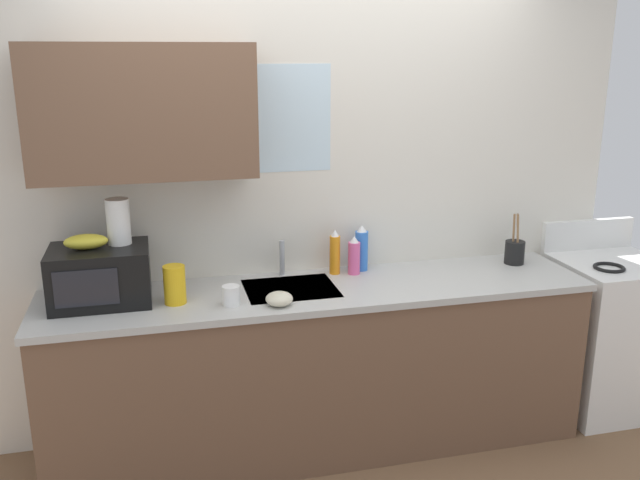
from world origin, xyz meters
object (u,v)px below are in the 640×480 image
Objects in this scene: banana_bunch at (86,242)px; dish_soap_bottle_pink at (354,256)px; stove_range at (607,333)px; cereal_canister at (175,285)px; microwave at (100,275)px; mug_white at (231,295)px; paper_towel_roll at (118,222)px; utensil_crock at (515,251)px; dish_soap_bottle_orange at (335,253)px; dish_soap_bottle_blue at (361,249)px; small_bowl at (279,299)px.

dish_soap_bottle_pink is (1.34, 0.11, -0.21)m from banana_bunch.
stove_range is 5.82× the size of cereal_canister.
dish_soap_bottle_pink is (1.30, 0.12, -0.04)m from microwave.
paper_towel_roll is at bearing 154.16° from mug_white.
banana_bunch reaches higher than microwave.
paper_towel_roll is at bearing 18.43° from banana_bunch.
stove_range is 4.91× the size of paper_towel_roll.
mug_white is 0.33× the size of utensil_crock.
dish_soap_bottle_pink reaches higher than stove_range.
stove_range is at bearing -2.04° from paper_towel_roll.
banana_bunch reaches higher than dish_soap_bottle_orange.
banana_bunch is 1.37m from dish_soap_bottle_pink.
paper_towel_roll is 0.75× the size of utensil_crock.
dish_soap_bottle_orange reaches higher than stove_range.
dish_soap_bottle_orange reaches higher than dish_soap_bottle_pink.
banana_bunch is 1.27m from dish_soap_bottle_orange.
dish_soap_bottle_orange is at bearing -171.13° from dish_soap_bottle_blue.
dish_soap_bottle_orange is at bearing 173.25° from stove_range.
cereal_canister is (0.24, -0.15, -0.29)m from paper_towel_roll.
microwave is 2.23m from utensil_crock.
cereal_canister is 1.90m from utensil_crock.
utensil_crock is (0.88, -0.10, -0.05)m from dish_soap_bottle_blue.
paper_towel_roll is at bearing -175.07° from dish_soap_bottle_orange.
mug_white is 0.23m from small_bowl.
banana_bunch reaches higher than dish_soap_bottle_blue.
dish_soap_bottle_orange is 0.10m from dish_soap_bottle_pink.
stove_range is 1.72m from dish_soap_bottle_orange.
paper_towel_roll is 0.87× the size of dish_soap_bottle_blue.
dish_soap_bottle_blue is at bearing 14.88° from cereal_canister.
cereal_canister is 0.50m from small_bowl.
paper_towel_roll reaches higher than mug_white.
paper_towel_roll is 2.32× the size of mug_white.
dish_soap_bottle_pink is at bearing 5.14° from microwave.
dish_soap_bottle_blue reaches higher than stove_range.
banana_bunch is 0.95× the size of dish_soap_bottle_pink.
paper_towel_roll is at bearing -174.57° from dish_soap_bottle_blue.
banana_bunch reaches higher than cereal_canister.
dish_soap_bottle_orange is 1.88× the size of small_bowl.
dish_soap_bottle_blue is at bearing 6.88° from banana_bunch.
paper_towel_roll reaches higher than dish_soap_bottle_blue.
paper_towel_roll is 0.90× the size of dish_soap_bottle_orange.
utensil_crock reaches higher than small_bowl.
cereal_canister reaches higher than small_bowl.
paper_towel_roll is (-2.71, 0.10, 0.82)m from stove_range.
dish_soap_bottle_blue reaches higher than cereal_canister.
paper_towel_roll is 1.69× the size of small_bowl.
dish_soap_bottle_orange is 2.57× the size of mug_white.
dish_soap_bottle_blue reaches higher than dish_soap_bottle_orange.
banana_bunch is (-2.86, 0.05, 0.75)m from stove_range.
cereal_canister is at bearing 160.59° from mug_white.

